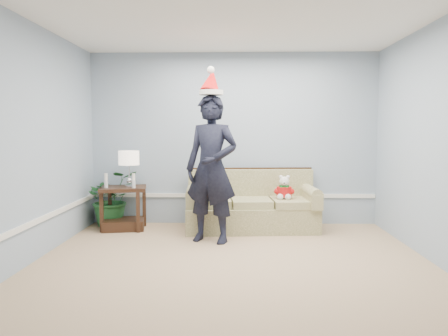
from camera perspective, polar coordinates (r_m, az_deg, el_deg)
name	(u,v)px	position (r m, az deg, el deg)	size (l,w,h in m)	color
room_shell	(232,144)	(4.41, 1.08, 3.20)	(4.54, 5.04, 2.74)	tan
wainscot_trim	(143,210)	(5.80, -10.58, -5.41)	(4.49, 4.99, 0.06)	white
sofa	(251,208)	(6.60, 3.54, -5.23)	(1.99, 0.97, 0.90)	brown
side_table	(124,213)	(6.77, -12.97, -5.71)	(0.75, 0.67, 0.64)	#392315
table_lamp	(129,159)	(6.62, -12.31, 1.10)	(0.30, 0.30, 0.54)	silver
candle_pair	(120,181)	(6.58, -13.45, -1.69)	(0.46, 0.05, 0.21)	silver
houseplant	(111,198)	(7.04, -14.52, -3.83)	(0.78, 0.67, 0.86)	#23612F
man	(211,169)	(5.77, -1.65, -0.10)	(0.71, 0.47, 1.96)	black
santa_hat	(211,83)	(5.80, -1.67, 11.05)	(0.42, 0.44, 0.37)	silver
teddy_bear	(284,190)	(6.51, 7.87, -2.90)	(0.24, 0.26, 0.36)	silver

